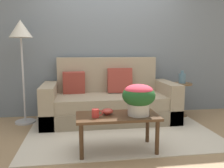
% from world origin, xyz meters
% --- Properties ---
extents(ground_plane, '(14.00, 14.00, 0.00)m').
position_xyz_m(ground_plane, '(0.00, 0.00, 0.00)').
color(ground_plane, '#997A56').
extents(wall_back, '(6.40, 0.12, 2.88)m').
position_xyz_m(wall_back, '(0.00, 1.18, 1.44)').
color(wall_back, slate).
rests_on(wall_back, ground).
extents(area_rug, '(2.66, 2.00, 0.01)m').
position_xyz_m(area_rug, '(0.00, 0.18, 0.01)').
color(area_rug, beige).
rests_on(area_rug, ground).
extents(couch, '(2.20, 0.91, 1.06)m').
position_xyz_m(couch, '(-0.08, 0.69, 0.32)').
color(couch, gray).
rests_on(couch, ground).
extents(coffee_table, '(0.96, 0.48, 0.44)m').
position_xyz_m(coffee_table, '(-0.16, -0.56, 0.38)').
color(coffee_table, '#442D1B').
rests_on(coffee_table, ground).
extents(side_table, '(0.36, 0.36, 0.61)m').
position_xyz_m(side_table, '(1.23, 0.72, 0.42)').
color(side_table, brown).
rests_on(side_table, ground).
extents(floor_lamp, '(0.36, 0.36, 1.66)m').
position_xyz_m(floor_lamp, '(-1.48, 0.74, 1.37)').
color(floor_lamp, '#B2B2B7').
rests_on(floor_lamp, ground).
extents(potted_plant, '(0.38, 0.38, 0.36)m').
position_xyz_m(potted_plant, '(0.08, -0.60, 0.66)').
color(potted_plant, '#B7B2A8').
rests_on(potted_plant, coffee_table).
extents(coffee_mug, '(0.13, 0.08, 0.10)m').
position_xyz_m(coffee_mug, '(-0.42, -0.62, 0.49)').
color(coffee_mug, red).
rests_on(coffee_mug, coffee_table).
extents(snack_bowl, '(0.14, 0.14, 0.07)m').
position_xyz_m(snack_bowl, '(-0.27, -0.52, 0.48)').
color(snack_bowl, '#B2382D').
rests_on(snack_bowl, coffee_table).
extents(table_vase, '(0.12, 0.12, 0.22)m').
position_xyz_m(table_vase, '(1.23, 0.72, 0.70)').
color(table_vase, slate).
rests_on(table_vase, side_table).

